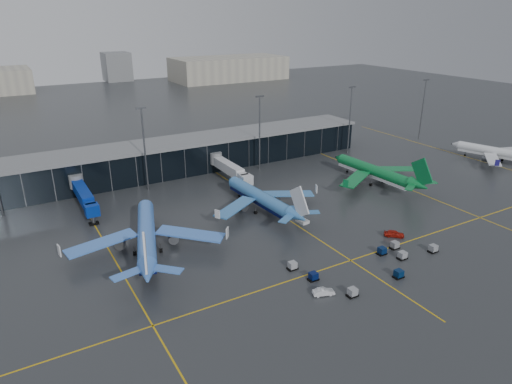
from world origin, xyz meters
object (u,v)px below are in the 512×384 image
service_van_red (394,234)px  service_van_white (324,292)px  airliner_klm_near (260,190)px  airliner_aer_lingus (374,164)px  airliner_arkefly (146,224)px  mobile_airstair (302,220)px  airliner_ba (498,147)px  baggage_carts (373,263)px

service_van_red → service_van_white: size_ratio=1.12×
airliner_klm_near → airliner_aer_lingus: bearing=-2.5°
airliner_arkefly → service_van_red: 59.22m
airliner_klm_near → mobile_airstair: (5.30, -12.81, -5.09)m
airliner_klm_near → airliner_aer_lingus: airliner_aer_lingus is taller
mobile_airstair → service_van_white: 32.87m
airliner_aer_lingus → mobile_airstair: (-37.06, -13.26, -5.37)m
airliner_ba → service_van_red: airliner_ba is taller
airliner_klm_near → baggage_carts: airliner_klm_near is taller
airliner_arkefly → baggage_carts: bearing=-21.8°
airliner_klm_near → airliner_ba: (96.91, -5.67, -0.21)m
airliner_aer_lingus → mobile_airstair: 39.72m
airliner_arkefly → airliner_ba: size_ratio=1.15×
airliner_arkefly → service_van_white: size_ratio=9.84×
baggage_carts → service_van_red: (14.36, 7.71, 0.06)m
mobile_airstair → service_van_red: mobile_airstair is taller
baggage_carts → mobile_airstair: (-0.19, 25.58, 0.01)m
airliner_aer_lingus → service_van_red: size_ratio=8.33×
airliner_ba → service_van_white: 113.27m
baggage_carts → airliner_klm_near: bearing=98.1°
airliner_klm_near → baggage_carts: (5.48, -38.39, -5.10)m
airliner_arkefly → service_van_red: size_ratio=8.81×
mobile_airstair → service_van_red: (14.55, -17.87, 0.05)m
airliner_klm_near → baggage_carts: size_ratio=1.11×
airliner_aer_lingus → baggage_carts: size_ratio=1.17×
airliner_klm_near → airliner_ba: size_ratio=1.04×
baggage_carts → service_van_red: baggage_carts is taller
airliner_aer_lingus → airliner_ba: airliner_aer_lingus is taller
airliner_ba → service_van_white: bearing=-178.5°
service_van_white → service_van_red: bearing=-50.7°
airliner_ba → airliner_klm_near: bearing=159.6°
airliner_arkefly → airliner_klm_near: bearing=28.1°
baggage_carts → service_van_white: baggage_carts is taller
airliner_arkefly → mobile_airstair: bearing=8.1°
baggage_carts → mobile_airstair: mobile_airstair is taller
airliner_klm_near → mobile_airstair: airliner_klm_near is taller
airliner_arkefly → service_van_white: (23.69, -34.91, -5.79)m
airliner_arkefly → airliner_aer_lingus: 76.75m
airliner_arkefly → airliner_klm_near: 34.73m
airliner_aer_lingus → service_van_white: bearing=-143.9°
service_van_red → airliner_aer_lingus: bearing=6.7°
airliner_arkefly → service_van_white: bearing=-39.0°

